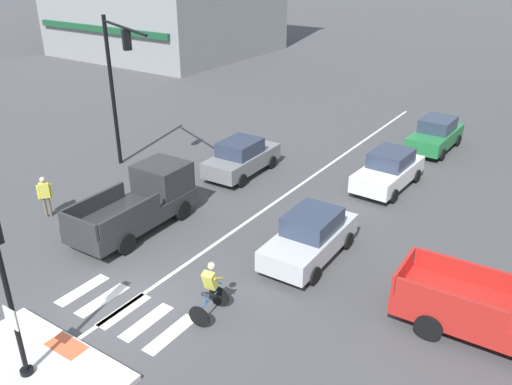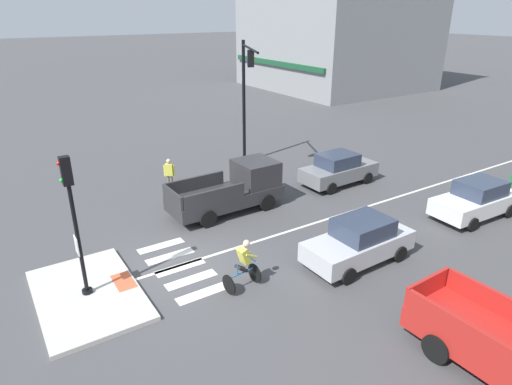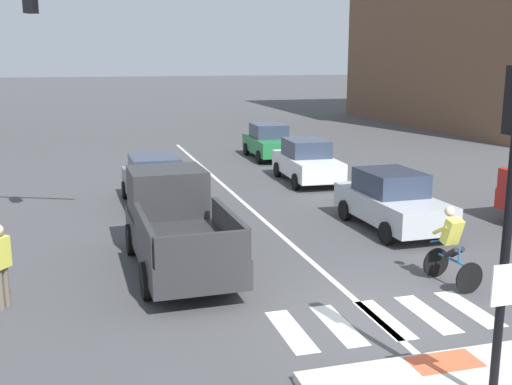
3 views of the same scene
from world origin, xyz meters
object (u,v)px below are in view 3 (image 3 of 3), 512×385
at_px(car_white_eastbound_far, 307,161).
at_px(cyclist, 452,245).
at_px(signal_pole, 510,209).
at_px(pedestrian_at_curb_left, 1,259).
at_px(car_grey_westbound_far, 154,181).
at_px(pickup_truck_charcoal_westbound_near, 176,224).
at_px(car_green_eastbound_distant, 269,142).
at_px(car_silver_eastbound_mid, 391,201).

bearing_deg(car_white_eastbound_far, cyclist, -94.76).
distance_m(signal_pole, pedestrian_at_curb_left, 9.02).
height_order(car_grey_westbound_far, car_white_eastbound_far, same).
height_order(pickup_truck_charcoal_westbound_near, cyclist, pickup_truck_charcoal_westbound_near).
bearing_deg(cyclist, car_grey_westbound_far, 120.38).
distance_m(signal_pole, car_white_eastbound_far, 16.06).
xyz_separation_m(car_green_eastbound_distant, pedestrian_at_curb_left, (-10.20, -15.80, 0.17)).
bearing_deg(signal_pole, car_silver_eastbound_mid, 70.55).
height_order(car_white_eastbound_far, pedestrian_at_curb_left, pedestrian_at_curb_left).
bearing_deg(cyclist, pedestrian_at_curb_left, 172.32).
bearing_deg(car_white_eastbound_far, car_silver_eastbound_mid, -90.55).
relative_size(car_green_eastbound_distant, car_silver_eastbound_mid, 1.01).
xyz_separation_m(signal_pole, car_white_eastbound_far, (3.14, 15.61, -2.04)).
bearing_deg(car_green_eastbound_distant, cyclist, -94.04).
height_order(car_green_eastbound_distant, car_silver_eastbound_mid, same).
relative_size(car_green_eastbound_distant, pedestrian_at_curb_left, 2.49).
height_order(car_grey_westbound_far, pedestrian_at_curb_left, pedestrian_at_curb_left).
xyz_separation_m(signal_pole, cyclist, (2.20, 4.42, -1.98)).
xyz_separation_m(car_silver_eastbound_mid, car_white_eastbound_far, (0.07, 6.93, 0.00)).
bearing_deg(signal_pole, car_white_eastbound_far, 78.65).
bearing_deg(car_silver_eastbound_mid, cyclist, -101.47).
relative_size(pickup_truck_charcoal_westbound_near, pedestrian_at_curb_left, 3.08).
height_order(signal_pole, cyclist, signal_pole).
height_order(car_silver_eastbound_mid, pickup_truck_charcoal_westbound_near, pickup_truck_charcoal_westbound_near).
bearing_deg(signal_pole, pickup_truck_charcoal_westbound_near, 113.83).
relative_size(car_grey_westbound_far, pedestrian_at_curb_left, 2.48).
xyz_separation_m(pickup_truck_charcoal_westbound_near, cyclist, (5.41, -2.84, -0.11)).
bearing_deg(car_silver_eastbound_mid, signal_pole, -109.45).
relative_size(car_green_eastbound_distant, cyclist, 2.47).
height_order(signal_pole, car_green_eastbound_distant, signal_pole).
distance_m(signal_pole, cyclist, 5.32).
height_order(pickup_truck_charcoal_westbound_near, pedestrian_at_curb_left, pickup_truck_charcoal_westbound_near).
bearing_deg(car_green_eastbound_distant, pedestrian_at_curb_left, -122.84).
height_order(car_white_eastbound_far, cyclist, cyclist).
bearing_deg(pedestrian_at_curb_left, car_green_eastbound_distant, 57.16).
height_order(car_green_eastbound_distant, cyclist, cyclist).
distance_m(car_green_eastbound_distant, cyclist, 17.05).
height_order(car_white_eastbound_far, pickup_truck_charcoal_westbound_near, pickup_truck_charcoal_westbound_near).
xyz_separation_m(car_grey_westbound_far, car_silver_eastbound_mid, (6.06, -4.59, 0.00)).
bearing_deg(pickup_truck_charcoal_westbound_near, pedestrian_at_curb_left, -155.58).
distance_m(car_grey_westbound_far, car_silver_eastbound_mid, 7.60).
bearing_deg(car_green_eastbound_distant, signal_pole, -99.02).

